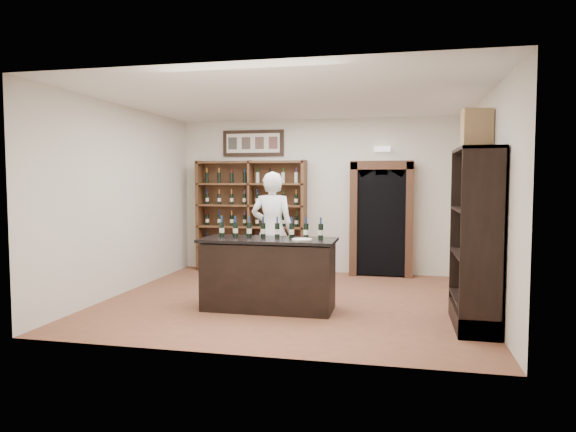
% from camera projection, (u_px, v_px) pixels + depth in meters
% --- Properties ---
extents(floor, '(5.50, 5.50, 0.00)m').
position_uv_depth(floor, '(291.00, 300.00, 7.75)').
color(floor, brown).
rests_on(floor, ground).
extents(ceiling, '(5.50, 5.50, 0.00)m').
position_uv_depth(ceiling, '(291.00, 99.00, 7.54)').
color(ceiling, white).
rests_on(ceiling, wall_back).
extents(wall_back, '(5.50, 0.04, 3.00)m').
position_uv_depth(wall_back, '(317.00, 196.00, 10.08)').
color(wall_back, beige).
rests_on(wall_back, ground).
extents(wall_left, '(0.04, 5.00, 3.00)m').
position_uv_depth(wall_left, '(124.00, 200.00, 8.22)').
color(wall_left, beige).
rests_on(wall_left, ground).
extents(wall_right, '(0.04, 5.00, 3.00)m').
position_uv_depth(wall_right, '(486.00, 203.00, 7.06)').
color(wall_right, beige).
rests_on(wall_right, ground).
extents(wine_shelf, '(2.20, 0.38, 2.20)m').
position_uv_depth(wine_shelf, '(252.00, 216.00, 10.22)').
color(wine_shelf, brown).
rests_on(wine_shelf, ground).
extents(framed_picture, '(1.25, 0.04, 0.52)m').
position_uv_depth(framed_picture, '(253.00, 143.00, 10.25)').
color(framed_picture, black).
rests_on(framed_picture, wall_back).
extents(arched_doorway, '(1.17, 0.35, 2.17)m').
position_uv_depth(arched_doorway, '(381.00, 216.00, 9.67)').
color(arched_doorway, black).
rests_on(arched_doorway, ground).
extents(emergency_light, '(0.30, 0.10, 0.10)m').
position_uv_depth(emergency_light, '(382.00, 149.00, 9.67)').
color(emergency_light, white).
rests_on(emergency_light, wall_back).
extents(tasting_counter, '(1.88, 0.78, 1.00)m').
position_uv_depth(tasting_counter, '(268.00, 274.00, 7.17)').
color(tasting_counter, black).
rests_on(tasting_counter, ground).
extents(counter_bottle_0, '(0.07, 0.07, 0.30)m').
position_uv_depth(counter_bottle_0, '(222.00, 229.00, 7.38)').
color(counter_bottle_0, black).
rests_on(counter_bottle_0, tasting_counter).
extents(counter_bottle_1, '(0.07, 0.07, 0.30)m').
position_uv_depth(counter_bottle_1, '(235.00, 229.00, 7.34)').
color(counter_bottle_1, black).
rests_on(counter_bottle_1, tasting_counter).
extents(counter_bottle_2, '(0.07, 0.07, 0.30)m').
position_uv_depth(counter_bottle_2, '(249.00, 230.00, 7.29)').
color(counter_bottle_2, black).
rests_on(counter_bottle_2, tasting_counter).
extents(counter_bottle_3, '(0.07, 0.07, 0.30)m').
position_uv_depth(counter_bottle_3, '(263.00, 230.00, 7.25)').
color(counter_bottle_3, black).
rests_on(counter_bottle_3, tasting_counter).
extents(counter_bottle_4, '(0.07, 0.07, 0.30)m').
position_uv_depth(counter_bottle_4, '(277.00, 230.00, 7.21)').
color(counter_bottle_4, black).
rests_on(counter_bottle_4, tasting_counter).
extents(counter_bottle_5, '(0.07, 0.07, 0.30)m').
position_uv_depth(counter_bottle_5, '(292.00, 231.00, 7.16)').
color(counter_bottle_5, black).
rests_on(counter_bottle_5, tasting_counter).
extents(counter_bottle_6, '(0.07, 0.07, 0.30)m').
position_uv_depth(counter_bottle_6, '(306.00, 231.00, 7.12)').
color(counter_bottle_6, black).
rests_on(counter_bottle_6, tasting_counter).
extents(counter_bottle_7, '(0.07, 0.07, 0.30)m').
position_uv_depth(counter_bottle_7, '(321.00, 231.00, 7.08)').
color(counter_bottle_7, black).
rests_on(counter_bottle_7, tasting_counter).
extents(side_cabinet, '(0.48, 1.20, 2.20)m').
position_uv_depth(side_cabinet, '(478.00, 267.00, 6.28)').
color(side_cabinet, black).
rests_on(side_cabinet, ground).
extents(shopkeeper, '(0.72, 0.48, 1.95)m').
position_uv_depth(shopkeeper, '(272.00, 231.00, 8.51)').
color(shopkeeper, white).
rests_on(shopkeeper, ground).
extents(plate, '(0.27, 0.27, 0.02)m').
position_uv_depth(plate, '(302.00, 240.00, 6.91)').
color(plate, silver).
rests_on(plate, tasting_counter).
extents(wine_crate, '(0.40, 0.23, 0.52)m').
position_uv_depth(wine_crate, '(477.00, 129.00, 6.55)').
color(wine_crate, '#A87C58').
rests_on(wine_crate, side_cabinet).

